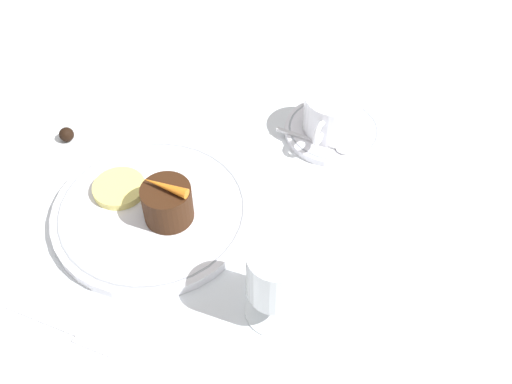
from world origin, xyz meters
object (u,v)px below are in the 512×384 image
(dinner_plate, at_px, (152,212))
(fork, at_px, (64,327))
(coffee_cup, at_px, (332,112))
(dessert_cake, at_px, (166,205))
(wine_glass, at_px, (277,277))

(dinner_plate, xyz_separation_m, fork, (0.18, -0.00, -0.01))
(coffee_cup, xyz_separation_m, fork, (0.42, -0.15, -0.04))
(coffee_cup, distance_m, fork, 0.44)
(dinner_plate, relative_size, fork, 1.41)
(coffee_cup, height_order, fork, coffee_cup)
(dinner_plate, bearing_deg, dessert_cake, 87.67)
(dinner_plate, distance_m, dessert_cake, 0.04)
(wine_glass, bearing_deg, coffee_cup, -170.31)
(dinner_plate, bearing_deg, coffee_cup, 148.76)
(wine_glass, xyz_separation_m, fork, (0.12, -0.20, -0.06))
(coffee_cup, relative_size, fork, 0.60)
(dinner_plate, height_order, dessert_cake, dessert_cake)
(coffee_cup, distance_m, wine_glass, 0.30)
(fork, relative_size, dessert_cake, 2.90)
(coffee_cup, xyz_separation_m, dessert_cake, (0.24, -0.12, -0.00))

